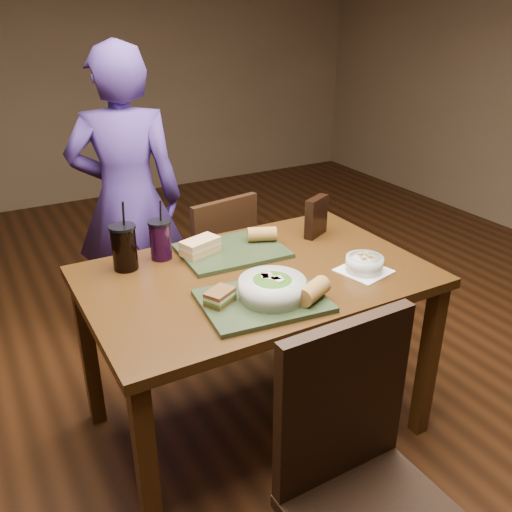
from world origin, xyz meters
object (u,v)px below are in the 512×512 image
Objects in this scene: tray_far at (232,251)px; cup_cola at (124,247)px; tray_near at (263,301)px; sandwich_near at (220,297)px; chair_near at (361,477)px; salad_bowl at (272,287)px; dining_table at (256,293)px; diner at (128,201)px; sandwich_far at (200,246)px; soup_bowl at (364,264)px; baguette_near at (313,291)px; chair_far at (219,265)px; chip_bag at (316,217)px; baguette_far at (262,234)px.

cup_cola is (-0.43, 0.07, 0.08)m from tray_far.
sandwich_near is at bearing 162.20° from tray_near.
salad_bowl is (0.08, 0.61, 0.27)m from chair_near.
dining_table is 0.84× the size of diner.
sandwich_far is at bearing 89.15° from chair_near.
tray_near is 0.45m from sandwich_far.
baguette_near is (-0.32, -0.11, 0.02)m from soup_bowl.
chair_near is 1.13× the size of chair_far.
chair_near is 4.59× the size of soup_bowl.
chair_far is at bearing 72.12° from tray_far.
dining_table is at bearing -33.33° from cup_cola.
diner reaches higher than baguette_near.
tray_far is 0.55m from soup_bowl.
tray_far is at bearing 57.79° from sandwich_near.
soup_bowl is 0.66m from sandwich_far.
tray_near is 0.15m from sandwich_near.
chair_far is 4.79× the size of chip_bag.
diner is at bearing 72.30° from cup_cola.
tray_near is at bearing -85.87° from sandwich_far.
chair_far is 0.96m from tray_near.
chair_far reaches higher than baguette_far.
chip_bag reaches higher than tray_far.
chair_far reaches higher than sandwich_near.
cup_cola is (-0.58, 0.06, 0.04)m from baguette_far.
chair_near is 3.48× the size of cup_cola.
dining_table is at bearing 179.18° from chip_bag.
diner reaches higher than soup_bowl.
chair_near reaches higher than soup_bowl.
baguette_near is 1.08× the size of baguette_far.
diner is 3.71× the size of tray_near.
tray_far is at bearing -9.43° from cup_cola.
dining_table is at bearing 74.52° from salad_bowl.
cup_cola is at bearing 170.57° from tray_far.
baguette_far is at bearing 74.25° from chair_near.
baguette_near is (0.25, -1.30, 0.02)m from diner.
soup_bowl is 0.40m from chip_bag.
soup_bowl is 1.21× the size of sandwich_far.
soup_bowl is at bearing 2.88° from tray_near.
salad_bowl is at bearing -54.31° from cup_cola.
chair_far reaches higher than sandwich_far.
diner is 0.76m from sandwich_far.
chair_far is 6.45× the size of baguette_near.
tray_near is 0.06m from salad_bowl.
chair_near is 1.08m from tray_far.
salad_bowl is at bearing -105.48° from dining_table.
baguette_far is at bearing 5.54° from tray_far.
chair_near is 5.57× the size of sandwich_far.
baguette_near reaches higher than sandwich_far.
soup_bowl is 0.61m from sandwich_near.
tray_far is at bearing 81.42° from salad_bowl.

